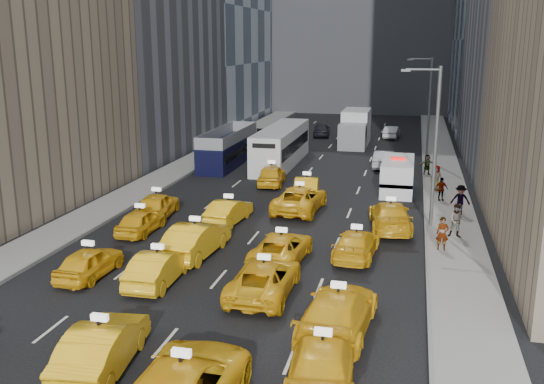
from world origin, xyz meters
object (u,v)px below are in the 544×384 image
at_px(box_truck, 355,128).
at_px(pedestrian_0, 442,234).
at_px(taxi_3, 323,360).
at_px(double_decker, 228,147).
at_px(nypd_van, 397,176).
at_px(taxi_1, 102,347).
at_px(city_bus, 281,146).

bearing_deg(box_truck, pedestrian_0, -70.56).
relative_size(box_truck, pedestrian_0, 4.67).
height_order(taxi_3, pedestrian_0, pedestrian_0).
bearing_deg(pedestrian_0, taxi_3, -105.26).
distance_m(double_decker, box_truck, 15.69).
relative_size(taxi_3, nypd_van, 0.87).
bearing_deg(taxi_3, box_truck, -90.00).
distance_m(taxi_1, city_bus, 34.02).
xyz_separation_m(nypd_van, pedestrian_0, (2.60, -12.51, -0.10)).
height_order(taxi_1, nypd_van, nypd_van).
height_order(nypd_van, box_truck, box_truck).
relative_size(nypd_van, pedestrian_0, 3.45).
height_order(taxi_1, box_truck, box_truck).
bearing_deg(box_truck, nypd_van, -69.53).
xyz_separation_m(taxi_3, nypd_van, (1.42, 25.60, 0.36)).
relative_size(taxi_1, taxi_3, 0.96).
bearing_deg(double_decker, city_bus, 18.35).
relative_size(taxi_1, nypd_van, 0.84).
bearing_deg(double_decker, nypd_van, -18.54).
xyz_separation_m(taxi_1, taxi_3, (6.98, 0.91, -0.07)).
relative_size(nypd_van, city_bus, 0.46).
relative_size(taxi_3, double_decker, 0.48).
xyz_separation_m(taxi_1, city_bus, (-1.58, 33.97, 0.78)).
bearing_deg(taxi_1, pedestrian_0, -135.02).
distance_m(taxi_1, pedestrian_0, 17.81).
bearing_deg(city_bus, pedestrian_0, -52.76).
bearing_deg(double_decker, taxi_1, -74.07).
bearing_deg(double_decker, box_truck, 58.06).
relative_size(city_bus, pedestrian_0, 7.45).
bearing_deg(city_bus, nypd_van, -31.74).
distance_m(double_decker, pedestrian_0, 25.48).
distance_m(box_truck, pedestrian_0, 32.28).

